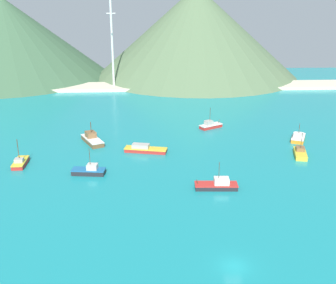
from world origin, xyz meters
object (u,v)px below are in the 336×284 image
object	(u,v)px
fishing_boat_1	(300,153)
fishing_boat_4	(145,149)
fishing_boat_10	(210,125)
fishing_boat_9	(20,162)
fishing_boat_11	(92,139)
fishing_boat_8	(89,171)
radio_tower	(112,43)
fishing_boat_0	(217,185)
fishing_boat_2	(298,137)

from	to	relation	value
fishing_boat_1	fishing_boat_4	xyz separation A→B (m)	(-37.52, 4.53, 0.00)
fishing_boat_1	fishing_boat_10	bearing A→B (deg)	128.54
fishing_boat_4	fishing_boat_9	xyz separation A→B (m)	(-28.30, -7.17, -0.05)
fishing_boat_4	fishing_boat_11	world-z (taller)	fishing_boat_11
fishing_boat_8	fishing_boat_9	xyz separation A→B (m)	(-16.38, 5.82, -0.13)
fishing_boat_4	radio_tower	size ratio (longest dim) A/B	0.30
fishing_boat_4	fishing_boat_10	xyz separation A→B (m)	(19.09, 18.61, 0.08)
fishing_boat_8	radio_tower	bearing A→B (deg)	90.78
fishing_boat_1	fishing_boat_10	xyz separation A→B (m)	(-18.43, 23.14, 0.08)
fishing_boat_0	fishing_boat_1	distance (m)	28.45
fishing_boat_1	fishing_boat_8	bearing A→B (deg)	-170.29
fishing_boat_4	radio_tower	bearing A→B (deg)	99.82
fishing_boat_10	radio_tower	bearing A→B (deg)	119.40
fishing_boat_10	fishing_boat_9	bearing A→B (deg)	-151.46
fishing_boat_9	fishing_boat_10	bearing A→B (deg)	28.54
fishing_boat_10	radio_tower	xyz separation A→B (m)	(-32.22, 57.19, 17.87)
fishing_boat_1	fishing_boat_8	size ratio (longest dim) A/B	1.04
fishing_boat_9	fishing_boat_10	size ratio (longest dim) A/B	0.94
fishing_boat_2	fishing_boat_9	size ratio (longest dim) A/B	1.13
fishing_boat_11	radio_tower	xyz separation A→B (m)	(0.72, 68.36, 17.72)
fishing_boat_0	fishing_boat_11	bearing A→B (deg)	134.64
fishing_boat_11	fishing_boat_8	bearing A→B (deg)	-84.61
fishing_boat_0	radio_tower	xyz separation A→B (m)	(-27.73, 97.17, 17.87)
fishing_boat_8	fishing_boat_0	bearing A→B (deg)	-17.55
fishing_boat_0	fishing_boat_11	world-z (taller)	fishing_boat_0
fishing_boat_0	fishing_boat_1	bearing A→B (deg)	36.31
fishing_boat_9	radio_tower	bearing A→B (deg)	79.64
fishing_boat_4	fishing_boat_9	bearing A→B (deg)	-165.79
fishing_boat_4	fishing_boat_10	world-z (taller)	fishing_boat_10
fishing_boat_8	fishing_boat_2	bearing A→B (deg)	20.22
fishing_boat_4	fishing_boat_0	bearing A→B (deg)	-55.66
fishing_boat_1	fishing_boat_10	distance (m)	29.58
fishing_boat_9	fishing_boat_0	bearing A→B (deg)	-18.32
fishing_boat_2	fishing_boat_9	distance (m)	70.57
fishing_boat_0	fishing_boat_2	distance (m)	38.34
fishing_boat_8	radio_tower	world-z (taller)	radio_tower
fishing_boat_2	radio_tower	distance (m)	89.70
fishing_boat_2	fishing_boat_8	distance (m)	56.33
fishing_boat_1	fishing_boat_10	world-z (taller)	fishing_boat_10
fishing_boat_1	fishing_boat_4	world-z (taller)	fishing_boat_1
fishing_boat_2	fishing_boat_4	bearing A→B (deg)	-171.01
fishing_boat_8	fishing_boat_9	size ratio (longest dim) A/B	1.09
fishing_boat_0	fishing_boat_1	size ratio (longest dim) A/B	1.13
fishing_boat_0	fishing_boat_10	world-z (taller)	fishing_boat_10
fishing_boat_0	fishing_boat_2	world-z (taller)	fishing_boat_0
fishing_boat_1	fishing_boat_0	bearing A→B (deg)	-143.69
fishing_boat_9	radio_tower	distance (m)	86.24
fishing_boat_2	fishing_boat_4	world-z (taller)	fishing_boat_2
radio_tower	fishing_boat_8	bearing A→B (deg)	-89.22
fishing_boat_11	fishing_boat_9	bearing A→B (deg)	-134.70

